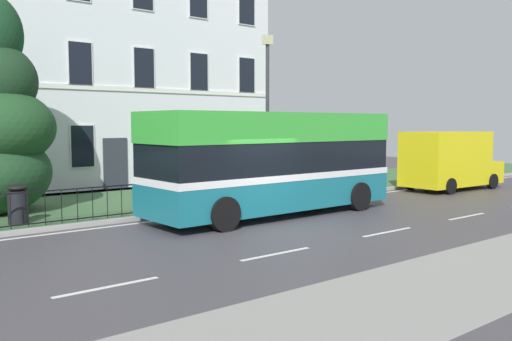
# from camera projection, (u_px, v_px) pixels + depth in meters

# --- Properties ---
(ground_plane) EXTENTS (60.00, 56.00, 0.18)m
(ground_plane) POSITION_uv_depth(u_px,v_px,m) (259.00, 225.00, 15.93)
(ground_plane) COLOR #444047
(georgian_townhouse) EXTENTS (17.72, 10.00, 13.58)m
(georgian_townhouse) POSITION_uv_depth(u_px,v_px,m) (71.00, 43.00, 27.05)
(georgian_townhouse) COLOR white
(georgian_townhouse) RESTS_ON ground_plane
(iron_verge_railing) EXTENTS (16.83, 0.04, 0.97)m
(iron_verge_railing) POSITION_uv_depth(u_px,v_px,m) (203.00, 192.00, 18.37)
(iron_verge_railing) COLOR black
(iron_verge_railing) RESTS_ON ground_plane
(single_decker_bus) EXTENTS (8.68, 2.85, 3.28)m
(single_decker_bus) POSITION_uv_depth(u_px,v_px,m) (273.00, 162.00, 17.48)
(single_decker_bus) COLOR #176C7B
(single_decker_bus) RESTS_ON ground_plane
(white_panel_van) EXTENTS (5.15, 2.33, 2.58)m
(white_panel_van) POSITION_uv_depth(u_px,v_px,m) (449.00, 160.00, 24.24)
(white_panel_van) COLOR yellow
(white_panel_van) RESTS_ON ground_plane
(street_lamp_post) EXTENTS (0.36, 0.24, 6.19)m
(street_lamp_post) POSITION_uv_depth(u_px,v_px,m) (267.00, 104.00, 21.05)
(street_lamp_post) COLOR #333338
(street_lamp_post) RESTS_ON ground_plane
(litter_bin) EXTENTS (0.55, 0.55, 1.12)m
(litter_bin) POSITION_uv_depth(u_px,v_px,m) (18.00, 204.00, 15.31)
(litter_bin) COLOR black
(litter_bin) RESTS_ON ground_plane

